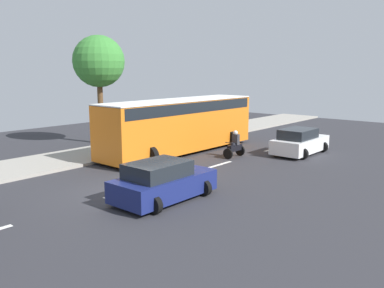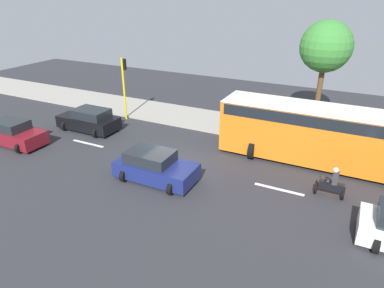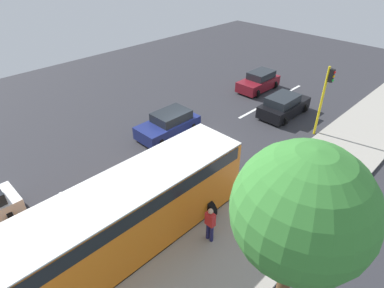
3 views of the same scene
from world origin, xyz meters
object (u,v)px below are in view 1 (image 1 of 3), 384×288
Objects in this scene: car_dark_blue at (163,182)px; city_bus at (180,122)px; car_white at (300,142)px; street_tree_center at (99,62)px; pedestrian_near_signal at (124,136)px; motorcycle at (235,146)px.

car_dark_blue is 9.17m from city_bus.
city_bus is at bearing -52.01° from car_dark_blue.
car_white and car_dark_blue have the same top height.
car_dark_blue is 0.57× the size of street_tree_center.
city_bus is (5.66, 4.15, 1.14)m from car_white.
car_dark_blue is (0.06, 11.32, 0.00)m from car_white.
motorcycle is at bearing -147.24° from pedestrian_near_signal.
car_dark_blue is 2.41× the size of pedestrian_near_signal.
car_dark_blue is 0.37× the size of city_bus.
city_bus is at bearing 36.30° from car_white.
car_white is 7.11m from city_bus.
pedestrian_near_signal is (7.75, -4.62, 0.35)m from car_dark_blue.
pedestrian_near_signal is 6.01m from street_tree_center.
pedestrian_near_signal is 0.24× the size of street_tree_center.
car_dark_blue is at bearing 127.99° from city_bus.
pedestrian_near_signal is at bearing -30.78° from car_dark_blue.
motorcycle is (2.33, -8.11, -0.07)m from car_dark_blue.
car_dark_blue is at bearing 152.85° from street_tree_center.
motorcycle is (-3.27, -0.94, -1.20)m from city_bus.
motorcycle is at bearing -167.25° from street_tree_center.
car_white is 1.00× the size of car_dark_blue.
street_tree_center is (9.36, 2.12, 4.74)m from motorcycle.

